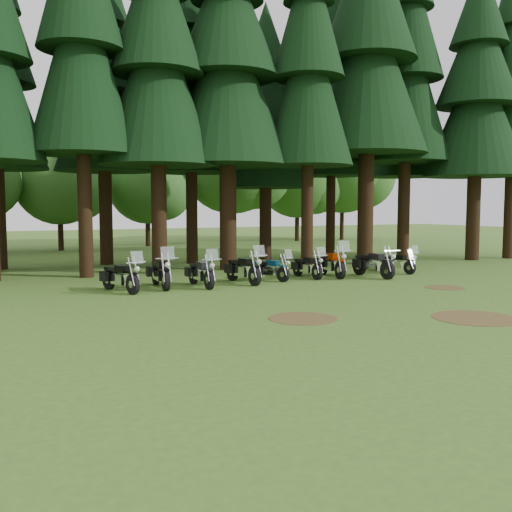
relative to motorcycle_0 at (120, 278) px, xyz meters
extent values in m
plane|color=#395C21|center=(6.05, -4.78, -0.48)|extent=(120.00, 120.00, 0.00)
cylinder|color=black|center=(-0.24, 4.73, 2.51)|extent=(0.58, 0.58, 5.99)
cone|color=black|center=(-0.24, 4.73, 8.25)|extent=(4.32, 4.32, 7.49)
cylinder|color=black|center=(2.84, 4.63, 2.30)|extent=(0.66, 0.66, 5.57)
cone|color=black|center=(2.84, 4.63, 7.63)|extent=(4.95, 4.95, 6.96)
cone|color=black|center=(2.84, 4.63, 10.92)|extent=(3.96, 3.96, 5.87)
cylinder|color=black|center=(6.12, 4.67, 2.36)|extent=(0.77, 0.77, 5.70)
cone|color=black|center=(6.12, 4.67, 7.82)|extent=(5.81, 5.81, 7.12)
cone|color=black|center=(6.12, 4.67, 11.18)|extent=(4.65, 4.65, 6.01)
cylinder|color=black|center=(9.48, 3.25, 2.37)|extent=(0.55, 0.55, 5.71)
cone|color=black|center=(9.48, 3.25, 7.84)|extent=(4.15, 4.15, 7.14)
cone|color=black|center=(9.48, 3.25, 11.21)|extent=(3.32, 3.32, 6.03)
cylinder|color=black|center=(13.42, 3.99, 2.82)|extent=(0.80, 0.80, 6.62)
cone|color=black|center=(13.42, 3.99, 9.16)|extent=(5.98, 5.98, 8.27)
cylinder|color=black|center=(16.67, 4.83, 2.69)|extent=(0.64, 0.64, 6.35)
cone|color=black|center=(16.67, 4.83, 8.77)|extent=(4.79, 4.79, 7.93)
cone|color=black|center=(16.67, 4.83, 12.52)|extent=(3.84, 3.84, 6.70)
cylinder|color=black|center=(19.99, 3.05, 2.22)|extent=(0.72, 0.72, 5.41)
cone|color=black|center=(19.99, 3.05, 7.41)|extent=(5.44, 5.44, 6.77)
cone|color=black|center=(19.99, 3.05, 10.61)|extent=(4.35, 4.35, 5.71)
cone|color=black|center=(19.99, 3.05, 13.15)|extent=(3.04, 3.04, 4.51)
cylinder|color=black|center=(22.57, 2.85, 2.53)|extent=(0.57, 0.57, 6.03)
cylinder|color=black|center=(1.67, 9.62, 2.29)|extent=(0.65, 0.65, 5.55)
cone|color=black|center=(1.67, 9.62, 7.62)|extent=(4.85, 4.85, 6.94)
cone|color=black|center=(1.67, 9.62, 10.89)|extent=(3.88, 3.88, 5.86)
cylinder|color=black|center=(5.68, 8.16, 2.27)|extent=(0.58, 0.58, 5.52)
cone|color=black|center=(5.68, 8.16, 7.56)|extent=(4.35, 4.35, 6.90)
cone|color=black|center=(5.68, 8.16, 10.82)|extent=(3.48, 3.48, 5.83)
cylinder|color=black|center=(10.09, 8.47, 1.86)|extent=(0.66, 0.66, 4.70)
cone|color=black|center=(10.09, 8.47, 6.36)|extent=(4.94, 4.94, 5.87)
cone|color=black|center=(10.09, 8.47, 9.13)|extent=(3.95, 3.95, 4.96)
cone|color=black|center=(10.09, 8.47, 11.34)|extent=(2.77, 2.77, 3.91)
cylinder|color=black|center=(14.12, 8.08, 2.30)|extent=(0.53, 0.53, 5.56)
cone|color=black|center=(14.12, 8.08, 7.63)|extent=(3.94, 3.94, 6.95)
cone|color=black|center=(14.12, 8.08, 10.91)|extent=(3.15, 3.15, 5.87)
cone|color=black|center=(14.12, 8.08, 13.53)|extent=(2.21, 2.21, 4.64)
cylinder|color=black|center=(19.41, 8.01, 2.34)|extent=(0.61, 0.61, 5.65)
cone|color=black|center=(19.41, 8.01, 7.75)|extent=(4.59, 4.59, 7.06)
cone|color=black|center=(19.41, 8.01, 11.09)|extent=(3.67, 3.67, 5.96)
cone|color=black|center=(19.41, 8.01, 13.74)|extent=(2.57, 2.57, 4.71)
cylinder|color=black|center=(1.06, 20.53, 0.79)|extent=(0.36, 0.36, 2.55)
sphere|color=#2E5A23|center=(1.06, 20.53, 4.19)|extent=(5.95, 5.95, 5.95)
sphere|color=#2E5A23|center=(2.08, 19.85, 3.59)|extent=(4.25, 4.25, 4.25)
cylinder|color=black|center=(7.37, 21.72, 0.75)|extent=(0.36, 0.36, 2.47)
sphere|color=#2E5A23|center=(7.37, 21.72, 4.04)|extent=(5.76, 5.76, 5.76)
sphere|color=#2E5A23|center=(8.35, 21.06, 3.47)|extent=(4.12, 4.12, 4.12)
cylinder|color=black|center=(13.97, 21.19, 1.28)|extent=(0.36, 0.36, 3.52)
sphere|color=#2E5A23|center=(13.97, 21.19, 5.97)|extent=(8.21, 8.21, 8.21)
sphere|color=#2E5A23|center=(15.38, 20.25, 5.15)|extent=(5.87, 5.87, 5.87)
cylinder|color=black|center=(20.59, 22.44, 0.98)|extent=(0.36, 0.36, 2.94)
sphere|color=#2E5A23|center=(20.59, 22.44, 4.90)|extent=(6.86, 6.86, 6.86)
sphere|color=#2E5A23|center=(21.77, 21.66, 4.22)|extent=(4.90, 4.90, 4.90)
cylinder|color=black|center=(25.14, 22.30, 1.27)|extent=(0.36, 0.36, 3.52)
sphere|color=#2E5A23|center=(25.14, 22.30, 5.96)|extent=(8.20, 8.20, 8.20)
sphere|color=#2E5A23|center=(26.54, 21.36, 5.14)|extent=(5.86, 5.86, 5.86)
cylinder|color=#4C3D1E|center=(3.05, -6.78, -0.48)|extent=(1.80, 1.80, 0.01)
cylinder|color=#4C3D1E|center=(10.55, -4.28, -0.48)|extent=(1.40, 1.40, 0.01)
cylinder|color=#4C3D1E|center=(7.05, -8.78, -0.48)|extent=(2.20, 2.20, 0.01)
cylinder|color=black|center=(0.22, -0.75, -0.15)|extent=(0.33, 0.69, 0.68)
cylinder|color=black|center=(-0.23, 0.78, -0.15)|extent=(0.33, 0.69, 0.68)
cube|color=silver|center=(-0.02, 0.06, -0.06)|extent=(0.47, 0.77, 0.35)
cube|color=black|center=(0.05, -0.16, 0.31)|extent=(0.45, 0.63, 0.25)
cube|color=black|center=(-0.08, 0.29, 0.27)|extent=(0.45, 0.63, 0.12)
cube|color=silver|center=(0.30, -1.04, 0.76)|extent=(0.45, 0.24, 0.40)
cylinder|color=black|center=(1.44, -0.48, -0.13)|extent=(0.22, 0.73, 0.72)
cylinder|color=black|center=(1.59, 1.20, -0.13)|extent=(0.22, 0.73, 0.72)
cube|color=silver|center=(1.52, 0.41, -0.03)|extent=(0.38, 0.79, 0.37)
cube|color=black|center=(1.50, 0.16, 0.37)|extent=(0.38, 0.63, 0.26)
cube|color=black|center=(1.54, 0.66, 0.32)|extent=(0.38, 0.63, 0.13)
cube|color=silver|center=(1.41, -0.81, 0.85)|extent=(0.47, 0.18, 0.43)
cylinder|color=black|center=(2.88, -0.87, -0.15)|extent=(0.15, 0.68, 0.67)
cylinder|color=black|center=(2.90, 0.71, -0.15)|extent=(0.15, 0.68, 0.67)
cube|color=silver|center=(2.89, -0.03, -0.06)|extent=(0.29, 0.72, 0.35)
cube|color=black|center=(2.89, -0.27, 0.31)|extent=(0.31, 0.57, 0.25)
cube|color=black|center=(2.89, 0.20, 0.27)|extent=(0.31, 0.57, 0.12)
cube|color=silver|center=(2.87, -1.18, 0.76)|extent=(0.43, 0.13, 0.40)
cylinder|color=black|center=(4.73, -0.74, -0.13)|extent=(0.21, 0.71, 0.70)
cylinder|color=black|center=(4.59, 0.91, -0.13)|extent=(0.21, 0.71, 0.70)
cube|color=silver|center=(4.66, 0.14, -0.04)|extent=(0.36, 0.77, 0.36)
cube|color=black|center=(4.68, -0.11, 0.35)|extent=(0.37, 0.61, 0.26)
cube|color=black|center=(4.64, 0.38, 0.30)|extent=(0.37, 0.61, 0.13)
cube|color=silver|center=(4.75, -1.06, 0.81)|extent=(0.46, 0.17, 0.42)
cylinder|color=black|center=(6.18, -0.29, -0.19)|extent=(0.31, 0.60, 0.59)
cylinder|color=black|center=(5.73, 1.02, -0.19)|extent=(0.31, 0.60, 0.59)
cube|color=silver|center=(5.94, 0.41, -0.11)|extent=(0.44, 0.68, 0.30)
cube|color=navy|center=(6.01, 0.21, 0.21)|extent=(0.42, 0.55, 0.22)
cube|color=black|center=(5.87, 0.60, 0.18)|extent=(0.42, 0.55, 0.11)
cube|color=silver|center=(6.27, -0.55, 0.61)|extent=(0.39, 0.23, 0.35)
cylinder|color=black|center=(7.70, -0.34, -0.18)|extent=(0.14, 0.62, 0.61)
cylinder|color=black|center=(7.69, 1.10, -0.18)|extent=(0.14, 0.62, 0.61)
cube|color=silver|center=(7.70, 0.43, -0.09)|extent=(0.27, 0.65, 0.32)
cube|color=black|center=(7.70, 0.21, 0.24)|extent=(0.28, 0.52, 0.22)
cube|color=black|center=(7.69, 0.64, 0.20)|extent=(0.28, 0.52, 0.11)
cube|color=silver|center=(7.71, -0.62, 0.65)|extent=(0.39, 0.12, 0.37)
cylinder|color=black|center=(8.64, -0.58, -0.12)|extent=(0.28, 0.74, 0.73)
cylinder|color=black|center=(8.93, 1.10, -0.12)|extent=(0.28, 0.74, 0.73)
cube|color=silver|center=(8.80, 0.31, -0.02)|extent=(0.44, 0.81, 0.37)
cube|color=#9F2100|center=(8.75, 0.06, 0.37)|extent=(0.43, 0.65, 0.26)
cube|color=black|center=(8.84, 0.56, 0.33)|extent=(0.43, 0.65, 0.13)
cube|color=silver|center=(8.58, -0.91, 0.86)|extent=(0.48, 0.22, 0.44)
cylinder|color=black|center=(10.27, -1.50, -0.12)|extent=(0.19, 0.73, 0.73)
cylinder|color=black|center=(10.20, 0.21, -0.12)|extent=(0.19, 0.73, 0.73)
cube|color=silver|center=(10.23, -0.59, -0.02)|extent=(0.34, 0.79, 0.38)
cube|color=black|center=(10.24, -0.84, 0.38)|extent=(0.36, 0.62, 0.26)
cube|color=black|center=(10.22, -0.34, 0.33)|extent=(0.36, 0.62, 0.13)
cylinder|color=black|center=(12.22, -0.62, -0.19)|extent=(0.20, 0.60, 0.59)
cylinder|color=black|center=(12.03, 0.74, -0.19)|extent=(0.20, 0.60, 0.59)
cube|color=silver|center=(12.12, 0.10, -0.11)|extent=(0.33, 0.65, 0.30)
cube|color=black|center=(12.15, -0.10, 0.21)|extent=(0.33, 0.52, 0.21)
cube|color=black|center=(12.09, 0.31, 0.17)|extent=(0.33, 0.52, 0.11)
cube|color=silver|center=(12.26, -0.89, 0.60)|extent=(0.39, 0.16, 0.35)
camera|label=1|loc=(-4.65, -19.14, 2.38)|focal=40.00mm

